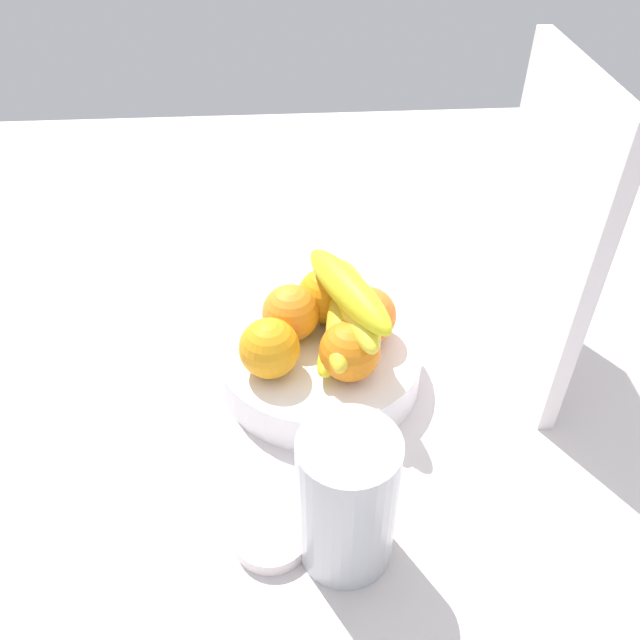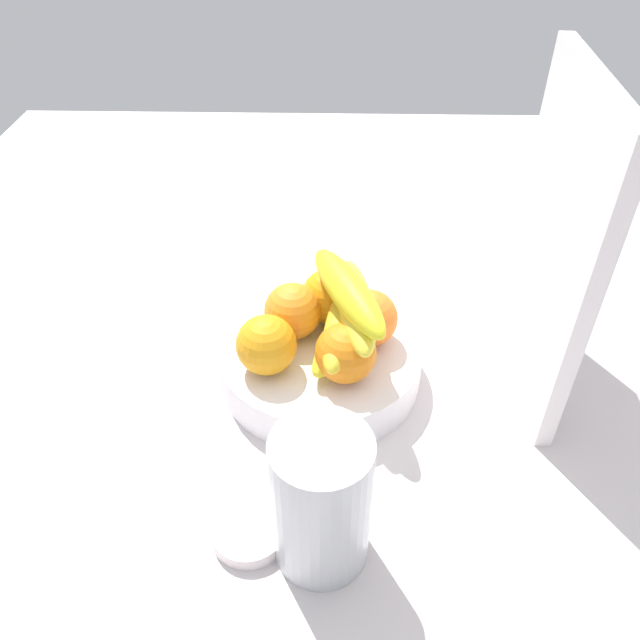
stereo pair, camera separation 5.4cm
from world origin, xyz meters
The scene contains 11 objects.
ground_plane centered at (0.00, 0.00, -1.50)cm, with size 180.00×140.00×3.00cm, color silver.
fruit_bowl centered at (-3.83, 0.62, 2.48)cm, with size 24.48×24.48×4.95cm, color white.
orange_front_left centered at (-6.10, -2.70, 8.39)cm, with size 6.87×6.87×6.87cm, color orange.
orange_front_right centered at (0.16, -5.29, 8.39)cm, with size 6.87×6.87×6.87cm, color orange.
orange_center centered at (1.11, 3.56, 8.39)cm, with size 6.87×6.87×6.87cm, color orange.
orange_back_left centered at (-4.97, 6.32, 8.39)cm, with size 6.87×6.87×6.87cm, color orange.
orange_back_right centered at (-9.16, 1.64, 8.39)cm, with size 6.87×6.87×6.87cm, color orange.
banana_bunch centered at (-3.64, 3.90, 10.25)cm, with size 18.33×10.81×10.60cm.
cutting_board centered at (-7.20, 26.30, 18.00)cm, with size 28.00×1.80×36.00cm, color white.
thermos_tumbler centered at (19.60, 1.32, 7.61)cm, with size 8.93×8.93×15.22cm, color #B6BABF.
jar_lid centered at (18.41, -5.63, 0.81)cm, with size 7.52×7.52×1.62cm, color silver.
Camera 2 is at (51.99, 2.03, 54.87)cm, focal length 35.14 mm.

